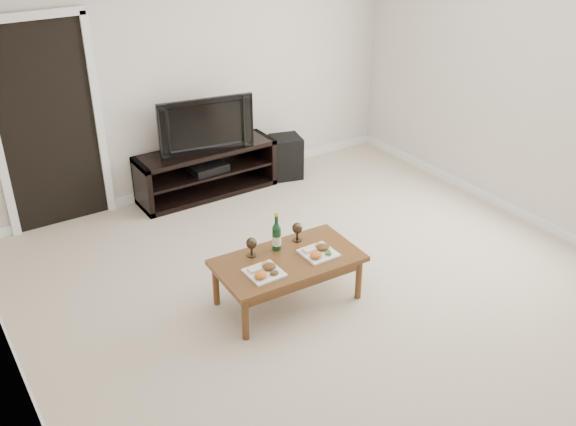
{
  "coord_description": "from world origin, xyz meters",
  "views": [
    {
      "loc": [
        -2.79,
        -3.45,
        3.23
      ],
      "look_at": [
        -0.22,
        0.51,
        0.7
      ],
      "focal_mm": 40.0,
      "sensor_mm": 36.0,
      "label": 1
    }
  ],
  "objects_px": {
    "media_console": "(207,171)",
    "coffee_table": "(288,280)",
    "television": "(204,123)",
    "subwoofer": "(286,157)"
  },
  "relations": [
    {
      "from": "media_console",
      "to": "coffee_table",
      "type": "height_order",
      "value": "media_console"
    },
    {
      "from": "television",
      "to": "subwoofer",
      "type": "bearing_deg",
      "value": 4.84
    },
    {
      "from": "subwoofer",
      "to": "coffee_table",
      "type": "relative_size",
      "value": 0.42
    },
    {
      "from": "media_console",
      "to": "subwoofer",
      "type": "relative_size",
      "value": 3.13
    },
    {
      "from": "media_console",
      "to": "subwoofer",
      "type": "height_order",
      "value": "media_console"
    },
    {
      "from": "coffee_table",
      "to": "subwoofer",
      "type": "bearing_deg",
      "value": 57.52
    },
    {
      "from": "media_console",
      "to": "television",
      "type": "relative_size",
      "value": 1.51
    },
    {
      "from": "media_console",
      "to": "subwoofer",
      "type": "xyz_separation_m",
      "value": [
        0.99,
        -0.09,
        -0.02
      ]
    },
    {
      "from": "television",
      "to": "coffee_table",
      "type": "xyz_separation_m",
      "value": [
        -0.36,
        -2.21,
        -0.64
      ]
    },
    {
      "from": "media_console",
      "to": "coffee_table",
      "type": "xyz_separation_m",
      "value": [
        -0.36,
        -2.21,
        -0.07
      ]
    }
  ]
}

